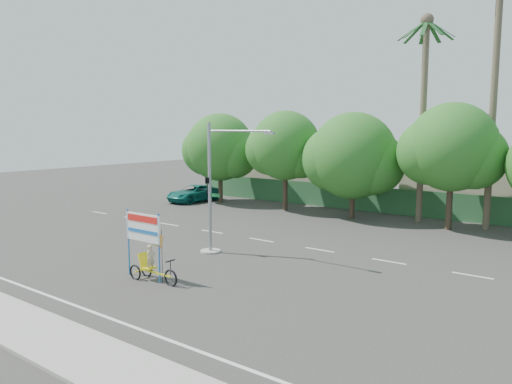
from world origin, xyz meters
The scene contains 14 objects.
ground centered at (0.00, 0.00, 0.00)m, with size 120.00×120.00×0.00m, color #33302D.
sidewalk_near centered at (0.00, -7.50, 0.06)m, with size 50.00×2.40×0.12m, color gray.
fence centered at (0.00, 21.50, 1.00)m, with size 38.00×0.08×2.00m, color #336B3D.
building_left centered at (-10.00, 26.00, 2.00)m, with size 12.00×8.00×4.00m, color #B7A791.
building_right centered at (8.00, 26.00, 1.80)m, with size 14.00×8.00×3.60m, color #B7A791.
tree_far_left centered at (-14.05, 18.00, 4.76)m, with size 7.14×6.00×7.96m.
tree_left centered at (-7.05, 18.00, 5.06)m, with size 6.66×5.60×8.07m.
tree_center centered at (-1.05, 18.00, 4.47)m, with size 7.62×6.40×7.85m.
tree_right centered at (5.95, 18.00, 5.24)m, with size 6.90×5.80×8.36m.
palm_tall centered at (8.00, 19.50, 10.46)m, with size 3.73×3.79×17.45m.
palm_short centered at (3.50, 19.50, 8.86)m, with size 3.73×3.79×14.45m.
traffic_signal centered at (-2.20, 3.98, 2.92)m, with size 4.72×1.10×7.00m.
trike_billboard centered at (-1.32, -1.35, 1.25)m, with size 3.17×0.72×3.11m.
pickup_truck centered at (-16.27, 16.89, 0.75)m, with size 2.47×5.36×1.49m, color #0E665C.
Camera 1 is at (15.42, -15.59, 6.74)m, focal length 35.00 mm.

